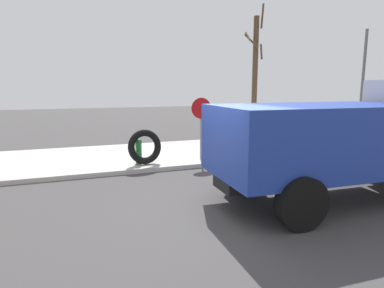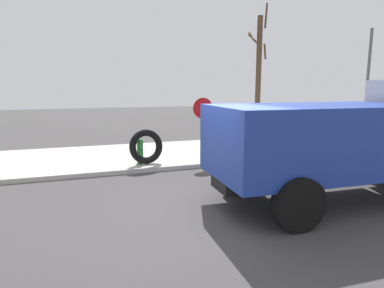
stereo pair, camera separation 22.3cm
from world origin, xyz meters
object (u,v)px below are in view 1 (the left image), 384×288
Objects in this scene: loose_tire at (145,147)px; fire_hydrant at (139,150)px; stop_sign at (201,117)px; dump_truck_blue at (357,136)px; bare_tree at (255,77)px; street_light_pole at (362,90)px.

fire_hydrant is at bearing 139.33° from loose_tire.
stop_sign is (2.33, -0.05, 1.11)m from fire_hydrant.
dump_truck_blue is 1.10× the size of bare_tree.
bare_tree is 1.27× the size of street_light_pole.
bare_tree is (6.04, 2.93, 2.50)m from loose_tire.
bare_tree reaches higher than stop_sign.
stop_sign is 7.36m from street_light_pole.
loose_tire reaches higher than fire_hydrant.
bare_tree is at bearing 35.90° from stop_sign.
fire_hydrant is at bearing 178.71° from stop_sign.
stop_sign is 0.35× the size of bare_tree.
fire_hydrant is 7.30m from bare_tree.
fire_hydrant is 0.18× the size of street_light_pole.
dump_truck_blue is (4.34, -4.90, 0.85)m from loose_tire.
loose_tire is 9.62m from street_light_pole.
fire_hydrant is 9.84m from street_light_pole.
fire_hydrant is 0.28m from loose_tire.
stop_sign is 0.32× the size of dump_truck_blue.
dump_truck_blue reaches higher than stop_sign.
street_light_pole is at bearing -2.63° from stop_sign.
fire_hydrant is 0.39× the size of stop_sign.
loose_tire is 0.24× the size of street_light_pole.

